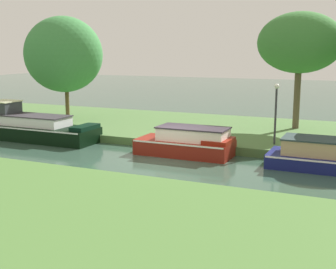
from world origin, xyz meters
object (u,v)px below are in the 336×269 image
lamp_post (276,106)px  navy_narrowboat (321,156)px  black_barge (33,127)px  maroon_cruiser (188,143)px  willow_tree_centre (300,43)px  willow_tree_left (63,54)px  mooring_post_near (190,135)px

lamp_post → navy_narrowboat: bearing=-43.5°
lamp_post → black_barge: bearing=-170.0°
maroon_cruiser → willow_tree_centre: (3.76, 7.21, 4.62)m
navy_narrowboat → willow_tree_left: 17.62m
maroon_cruiser → willow_tree_left: willow_tree_left is taller
black_barge → willow_tree_left: (-1.44, 4.84, 3.87)m
willow_tree_left → black_barge: bearing=-73.4°
maroon_cruiser → lamp_post: (3.54, 2.23, 1.62)m
black_barge → maroon_cruiser: (9.12, -0.00, -0.09)m
lamp_post → mooring_post_near: bearing=-164.6°
maroon_cruiser → mooring_post_near: bearing=107.0°
black_barge → navy_narrowboat: black_barge is taller
navy_narrowboat → black_barge: bearing=180.0°
navy_narrowboat → maroon_cruiser: 5.89m
black_barge → mooring_post_near: black_barge is taller
willow_tree_centre → lamp_post: size_ratio=2.27×
black_barge → lamp_post: lamp_post is taller
willow_tree_centre → navy_narrowboat: bearing=-73.6°
navy_narrowboat → willow_tree_left: (-16.45, 4.84, 4.04)m
black_barge → mooring_post_near: bearing=7.5°
black_barge → mooring_post_near: size_ratio=10.14×
maroon_cruiser → willow_tree_left: (-10.57, 4.84, 3.96)m
navy_narrowboat → willow_tree_centre: (-2.13, 7.21, 4.70)m
black_barge → mooring_post_near: 8.85m
navy_narrowboat → willow_tree_left: bearing=163.6°
willow_tree_centre → lamp_post: (-0.22, -4.98, -3.00)m
black_barge → willow_tree_centre: size_ratio=1.09×
navy_narrowboat → mooring_post_near: (-6.24, 1.16, 0.24)m
black_barge → navy_narrowboat: bearing=0.0°
navy_narrowboat → mooring_post_near: navy_narrowboat is taller
navy_narrowboat → lamp_post: bearing=136.5°
maroon_cruiser → mooring_post_near: maroon_cruiser is taller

